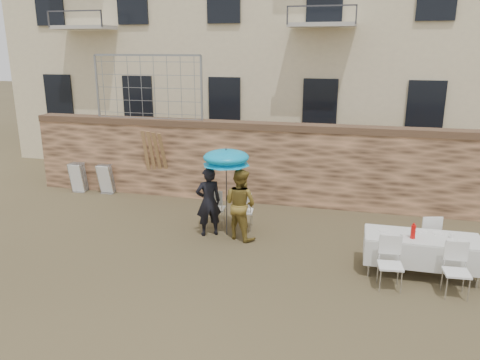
% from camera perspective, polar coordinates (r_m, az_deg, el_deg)
% --- Properties ---
extents(ground, '(80.00, 80.00, 0.00)m').
position_cam_1_polar(ground, '(8.94, -6.10, -12.29)').
color(ground, brown).
rests_on(ground, ground).
extents(stone_wall, '(13.00, 0.50, 2.20)m').
position_cam_1_polar(stone_wall, '(13.06, 1.32, 2.11)').
color(stone_wall, '#906648').
rests_on(stone_wall, ground).
extents(chain_link_fence, '(3.20, 0.06, 1.80)m').
position_cam_1_polar(chain_link_fence, '(13.72, -11.16, 10.95)').
color(chain_link_fence, gray).
rests_on(chain_link_fence, stone_wall).
extents(man_suit, '(0.70, 0.63, 1.61)m').
position_cam_1_polar(man_suit, '(10.72, -3.86, -2.67)').
color(man_suit, black).
rests_on(man_suit, ground).
extents(woman_dress, '(0.98, 0.89, 1.63)m').
position_cam_1_polar(woman_dress, '(10.52, 0.03, -2.94)').
color(woman_dress, '#AE8C35').
rests_on(woman_dress, ground).
extents(umbrella, '(1.08, 1.08, 1.90)m').
position_cam_1_polar(umbrella, '(10.43, -1.70, 2.45)').
color(umbrella, '#3F3F44').
rests_on(umbrella, ground).
extents(couple_chair_left, '(0.53, 0.53, 0.96)m').
position_cam_1_polar(couple_chair_left, '(11.32, -2.97, -3.37)').
color(couple_chair_left, white).
rests_on(couple_chair_left, ground).
extents(couple_chair_right, '(0.54, 0.54, 0.96)m').
position_cam_1_polar(couple_chair_right, '(11.14, 0.48, -3.67)').
color(couple_chair_right, white).
rests_on(couple_chair_right, ground).
extents(banquet_table, '(2.10, 0.85, 0.78)m').
position_cam_1_polar(banquet_table, '(9.54, 21.37, -6.65)').
color(banquet_table, silver).
rests_on(banquet_table, ground).
extents(soda_bottle, '(0.09, 0.09, 0.26)m').
position_cam_1_polar(soda_bottle, '(9.31, 20.36, -5.94)').
color(soda_bottle, red).
rests_on(soda_bottle, banquet_table).
extents(table_chair_front_left, '(0.53, 0.53, 0.96)m').
position_cam_1_polar(table_chair_front_left, '(8.89, 17.87, -9.75)').
color(table_chair_front_left, white).
rests_on(table_chair_front_left, ground).
extents(table_chair_front_right, '(0.51, 0.51, 0.96)m').
position_cam_1_polar(table_chair_front_right, '(9.04, 24.93, -10.06)').
color(table_chair_front_right, white).
rests_on(table_chair_front_right, ground).
extents(table_chair_back, '(0.59, 0.59, 0.96)m').
position_cam_1_polar(table_chair_back, '(10.40, 21.84, -6.34)').
color(table_chair_back, white).
rests_on(table_chair_back, ground).
extents(chair_stack_left, '(0.46, 0.40, 0.92)m').
position_cam_1_polar(chair_stack_left, '(14.91, -18.86, 0.45)').
color(chair_stack_left, white).
rests_on(chair_stack_left, ground).
extents(chair_stack_right, '(0.46, 0.32, 0.92)m').
position_cam_1_polar(chair_stack_right, '(14.45, -15.85, 0.23)').
color(chair_stack_right, white).
rests_on(chair_stack_right, ground).
extents(wood_planks, '(0.70, 0.20, 2.00)m').
position_cam_1_polar(wood_planks, '(13.65, -10.04, 2.05)').
color(wood_planks, '#A37749').
rests_on(wood_planks, ground).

